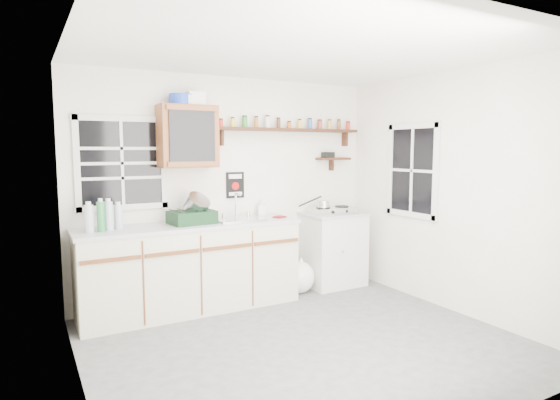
{
  "coord_description": "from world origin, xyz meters",
  "views": [
    {
      "loc": [
        -2.11,
        -3.35,
        1.7
      ],
      "look_at": [
        0.06,
        0.55,
        1.21
      ],
      "focal_mm": 30.0,
      "sensor_mm": 36.0,
      "label": 1
    }
  ],
  "objects_px": {
    "right_cabinet": "(333,249)",
    "hotplate": "(333,210)",
    "spice_shelf": "(289,129)",
    "upper_cabinet": "(188,136)",
    "main_cabinet": "(192,267)",
    "dish_rack": "(193,213)"
  },
  "relations": [
    {
      "from": "dish_rack",
      "to": "hotplate",
      "type": "xyz_separation_m",
      "value": [
        1.78,
        0.01,
        -0.08
      ]
    },
    {
      "from": "upper_cabinet",
      "to": "hotplate",
      "type": "height_order",
      "value": "upper_cabinet"
    },
    {
      "from": "main_cabinet",
      "to": "upper_cabinet",
      "type": "distance_m",
      "value": 1.37
    },
    {
      "from": "main_cabinet",
      "to": "spice_shelf",
      "type": "xyz_separation_m",
      "value": [
        1.31,
        0.21,
        1.47
      ]
    },
    {
      "from": "main_cabinet",
      "to": "dish_rack",
      "type": "xyz_separation_m",
      "value": [
        0.03,
        0.0,
        0.57
      ]
    },
    {
      "from": "upper_cabinet",
      "to": "spice_shelf",
      "type": "distance_m",
      "value": 1.28
    },
    {
      "from": "hotplate",
      "to": "main_cabinet",
      "type": "bearing_deg",
      "value": -175.95
    },
    {
      "from": "main_cabinet",
      "to": "upper_cabinet",
      "type": "xyz_separation_m",
      "value": [
        0.03,
        0.14,
        1.36
      ]
    },
    {
      "from": "main_cabinet",
      "to": "upper_cabinet",
      "type": "bearing_deg",
      "value": 76.32
    },
    {
      "from": "right_cabinet",
      "to": "upper_cabinet",
      "type": "distance_m",
      "value": 2.26
    },
    {
      "from": "upper_cabinet",
      "to": "dish_rack",
      "type": "xyz_separation_m",
      "value": [
        -0.0,
        -0.14,
        -0.8
      ]
    },
    {
      "from": "main_cabinet",
      "to": "dish_rack",
      "type": "bearing_deg",
      "value": 0.78
    },
    {
      "from": "spice_shelf",
      "to": "dish_rack",
      "type": "height_order",
      "value": "spice_shelf"
    },
    {
      "from": "right_cabinet",
      "to": "upper_cabinet",
      "type": "relative_size",
      "value": 1.4
    },
    {
      "from": "spice_shelf",
      "to": "dish_rack",
      "type": "xyz_separation_m",
      "value": [
        -1.28,
        -0.21,
        -0.9
      ]
    },
    {
      "from": "spice_shelf",
      "to": "upper_cabinet",
      "type": "bearing_deg",
      "value": -176.89
    },
    {
      "from": "dish_rack",
      "to": "hotplate",
      "type": "relative_size",
      "value": 0.83
    },
    {
      "from": "dish_rack",
      "to": "hotplate",
      "type": "bearing_deg",
      "value": -6.13
    },
    {
      "from": "right_cabinet",
      "to": "hotplate",
      "type": "xyz_separation_m",
      "value": [
        -0.02,
        -0.02,
        0.49
      ]
    },
    {
      "from": "right_cabinet",
      "to": "spice_shelf",
      "type": "xyz_separation_m",
      "value": [
        -0.53,
        0.19,
        1.48
      ]
    },
    {
      "from": "main_cabinet",
      "to": "spice_shelf",
      "type": "height_order",
      "value": "spice_shelf"
    },
    {
      "from": "upper_cabinet",
      "to": "spice_shelf",
      "type": "bearing_deg",
      "value": 3.11
    }
  ]
}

